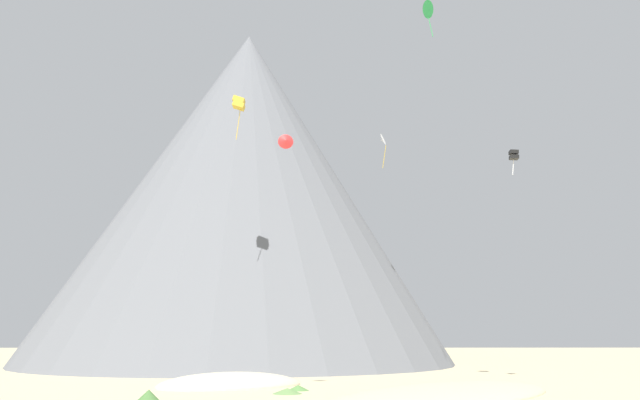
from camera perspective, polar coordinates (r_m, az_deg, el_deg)
The scene contains 11 objects.
dune_foreground_left at distance 58.18m, azimuth -8.58°, elevation -17.22°, with size 13.89×8.32×2.59m, color beige.
dune_foreground_right at distance 49.08m, azimuth 12.09°, elevation -17.93°, with size 26.88×10.96×1.83m, color beige.
bush_near_right at distance 53.56m, azimuth -2.10°, elevation -17.49°, with size 1.89×1.89×0.46m, color #568442.
bush_far_right at distance 50.70m, azimuth -3.15°, elevation -17.76°, with size 2.40×2.40×0.45m, color #668C4C.
bush_mid_center at distance 44.39m, azimuth -16.08°, elevation -17.65°, with size 2.09×2.09×1.00m, color #477238.
rock_massif at distance 106.06m, azimuth -6.31°, elevation -0.74°, with size 81.79×81.79×59.67m.
kite_gold_high at distance 73.19m, azimuth -7.77°, elevation 9.13°, with size 1.48×1.36×5.48m.
kite_red_mid at distance 52.27m, azimuth -3.29°, elevation 5.66°, with size 1.39×0.55×1.37m.
kite_black_mid at distance 65.77m, azimuth 18.03°, elevation 4.10°, with size 0.93×0.91×2.66m.
kite_white_high at distance 88.93m, azimuth 5.96°, elevation 5.72°, with size 1.55×2.01×5.22m.
kite_green_high at distance 74.35m, azimuth 10.36°, elevation 17.48°, with size 1.53×2.29×4.65m.
Camera 1 is at (-0.38, -30.20, 4.64)m, focal length 33.48 mm.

